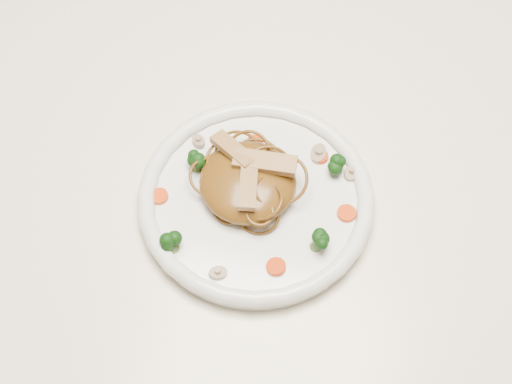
# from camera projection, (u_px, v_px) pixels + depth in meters

# --- Properties ---
(ground) EXTENTS (4.00, 4.00, 0.00)m
(ground) POSITION_uv_depth(u_px,v_px,m) (268.00, 347.00, 1.53)
(ground) COLOR #4F2D1B
(ground) RESTS_ON ground
(table) EXTENTS (1.20, 0.80, 0.75)m
(table) POSITION_uv_depth(u_px,v_px,m) (275.00, 191.00, 0.97)
(table) COLOR #F3E9CE
(table) RESTS_ON ground
(plate) EXTENTS (0.28, 0.28, 0.02)m
(plate) POSITION_uv_depth(u_px,v_px,m) (256.00, 202.00, 0.84)
(plate) COLOR white
(plate) RESTS_ON table
(noodle_mound) EXTENTS (0.13, 0.13, 0.04)m
(noodle_mound) POSITION_uv_depth(u_px,v_px,m) (248.00, 182.00, 0.82)
(noodle_mound) COLOR #5E3A12
(noodle_mound) RESTS_ON plate
(chicken_a) EXTENTS (0.07, 0.03, 0.01)m
(chicken_a) POSITION_uv_depth(u_px,v_px,m) (265.00, 162.00, 0.81)
(chicken_a) COLOR tan
(chicken_a) RESTS_ON noodle_mound
(chicken_b) EXTENTS (0.06, 0.05, 0.01)m
(chicken_b) POSITION_uv_depth(u_px,v_px,m) (233.00, 150.00, 0.82)
(chicken_b) COLOR tan
(chicken_b) RESTS_ON noodle_mound
(chicken_c) EXTENTS (0.03, 0.06, 0.01)m
(chicken_c) POSITION_uv_depth(u_px,v_px,m) (248.00, 186.00, 0.80)
(chicken_c) COLOR tan
(chicken_c) RESTS_ON noodle_mound
(broccoli_0) EXTENTS (0.03, 0.03, 0.03)m
(broccoli_0) POSITION_uv_depth(u_px,v_px,m) (336.00, 164.00, 0.84)
(broccoli_0) COLOR #0B360B
(broccoli_0) RESTS_ON plate
(broccoli_1) EXTENTS (0.04, 0.04, 0.03)m
(broccoli_1) POSITION_uv_depth(u_px,v_px,m) (196.00, 161.00, 0.84)
(broccoli_1) COLOR #0B360B
(broccoli_1) RESTS_ON plate
(broccoli_2) EXTENTS (0.03, 0.03, 0.03)m
(broccoli_2) POSITION_uv_depth(u_px,v_px,m) (172.00, 243.00, 0.79)
(broccoli_2) COLOR #0B360B
(broccoli_2) RESTS_ON plate
(broccoli_3) EXTENTS (0.03, 0.03, 0.03)m
(broccoli_3) POSITION_uv_depth(u_px,v_px,m) (317.00, 241.00, 0.79)
(broccoli_3) COLOR #0B360B
(broccoli_3) RESTS_ON plate
(carrot_0) EXTENTS (0.02, 0.02, 0.00)m
(carrot_0) POSITION_uv_depth(u_px,v_px,m) (320.00, 157.00, 0.86)
(carrot_0) COLOR red
(carrot_0) RESTS_ON plate
(carrot_1) EXTENTS (0.03, 0.03, 0.00)m
(carrot_1) POSITION_uv_depth(u_px,v_px,m) (159.00, 196.00, 0.83)
(carrot_1) COLOR red
(carrot_1) RESTS_ON plate
(carrot_2) EXTENTS (0.03, 0.03, 0.00)m
(carrot_2) POSITION_uv_depth(u_px,v_px,m) (347.00, 213.00, 0.82)
(carrot_2) COLOR red
(carrot_2) RESTS_ON plate
(carrot_3) EXTENTS (0.02, 0.02, 0.00)m
(carrot_3) POSITION_uv_depth(u_px,v_px,m) (255.00, 142.00, 0.87)
(carrot_3) COLOR red
(carrot_3) RESTS_ON plate
(carrot_4) EXTENTS (0.03, 0.03, 0.00)m
(carrot_4) POSITION_uv_depth(u_px,v_px,m) (276.00, 267.00, 0.78)
(carrot_4) COLOR red
(carrot_4) RESTS_ON plate
(mushroom_0) EXTENTS (0.03, 0.03, 0.01)m
(mushroom_0) POSITION_uv_depth(u_px,v_px,m) (218.00, 273.00, 0.78)
(mushroom_0) COLOR tan
(mushroom_0) RESTS_ON plate
(mushroom_1) EXTENTS (0.03, 0.03, 0.01)m
(mushroom_1) POSITION_uv_depth(u_px,v_px,m) (352.00, 173.00, 0.85)
(mushroom_1) COLOR tan
(mushroom_1) RESTS_ON plate
(mushroom_2) EXTENTS (0.03, 0.03, 0.01)m
(mushroom_2) POSITION_uv_depth(u_px,v_px,m) (199.00, 141.00, 0.87)
(mushroom_2) COLOR tan
(mushroom_2) RESTS_ON plate
(mushroom_3) EXTENTS (0.03, 0.03, 0.01)m
(mushroom_3) POSITION_uv_depth(u_px,v_px,m) (319.00, 154.00, 0.86)
(mushroom_3) COLOR tan
(mushroom_3) RESTS_ON plate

